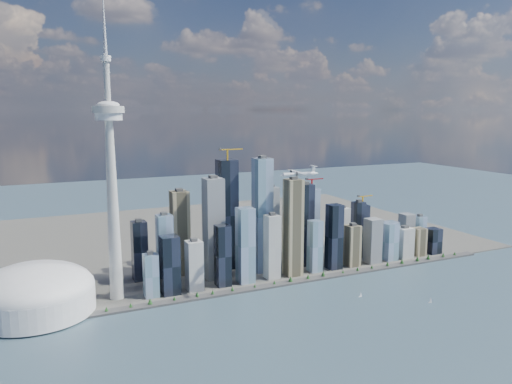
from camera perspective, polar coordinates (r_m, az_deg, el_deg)
name	(u,v)px	position (r m, az deg, el deg)	size (l,w,h in m)	color
ground	(344,336)	(833.34, 9.99, -15.94)	(4000.00, 4000.00, 0.00)	#324957
seawall	(273,285)	(1031.20, 1.96, -10.62)	(1100.00, 22.00, 4.00)	#383838
land	(202,236)	(1430.14, -6.17, -4.97)	(1400.00, 900.00, 3.00)	#4C4C47
shoreline_trees	(273,282)	(1028.90, 1.96, -10.26)	(960.53, 7.20, 8.80)	#3F2D1E
skyscraper_cluster	(280,234)	(1107.07, 2.73, -4.77)	(736.00, 142.00, 270.36)	black
needle_tower	(111,176)	(943.03, -16.20, 1.78)	(56.00, 56.00, 550.50)	#ADADA8
dome_stadium	(35,292)	(968.25, -23.92, -10.44)	(200.00, 200.00, 86.00)	silver
airplane	(299,174)	(899.72, 4.98, 2.10)	(74.54, 65.97, 18.16)	white
sailboat_west	(431,301)	(1003.01, 19.32, -11.67)	(7.33, 3.53, 10.18)	white
sailboat_east	(361,295)	(996.66, 11.87, -11.47)	(7.05, 2.18, 9.79)	white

